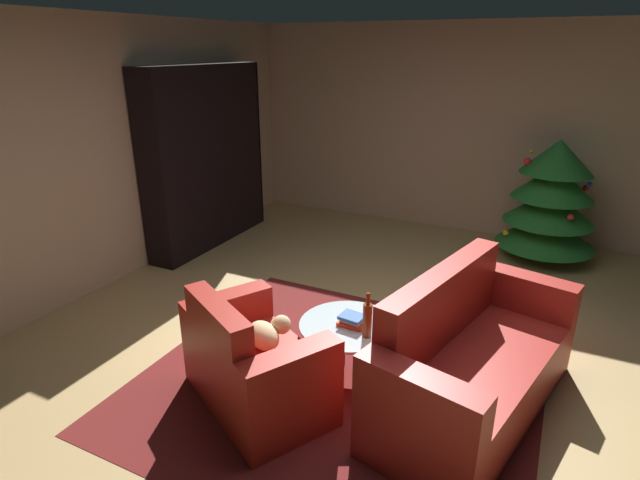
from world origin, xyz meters
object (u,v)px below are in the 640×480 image
armchair_red (254,365)px  book_stack_on_table (352,320)px  coffee_table (349,330)px  bookshelf_unit (213,159)px  bottle_on_table (367,319)px  decorated_tree (551,201)px  couch_red (470,365)px

armchair_red → book_stack_on_table: (0.49, 0.50, 0.21)m
coffee_table → book_stack_on_table: 0.09m
armchair_red → coffee_table: bearing=47.3°
coffee_table → book_stack_on_table: size_ratio=3.68×
bookshelf_unit → bottle_on_table: bookshelf_unit is taller
armchair_red → decorated_tree: decorated_tree is taller
bookshelf_unit → coffee_table: (2.62, -1.97, -0.60)m
armchair_red → bottle_on_table: 0.82m
bookshelf_unit → couch_red: bookshelf_unit is taller
couch_red → bottle_on_table: couch_red is taller
armchair_red → couch_red: (1.30, 0.60, 0.02)m
coffee_table → decorated_tree: 3.29m
bookshelf_unit → bottle_on_table: 3.50m
book_stack_on_table → armchair_red: bearing=-134.8°
coffee_table → decorated_tree: bearing=70.2°
couch_red → decorated_tree: (0.28, 2.99, 0.37)m
coffee_table → armchair_red: bearing=-132.7°
armchair_red → decorated_tree: (1.58, 3.59, 0.39)m
bottle_on_table → decorated_tree: bearing=73.5°
armchair_red → book_stack_on_table: 0.73m
coffee_table → book_stack_on_table: (0.03, -0.01, 0.09)m
bookshelf_unit → decorated_tree: bookshelf_unit is taller
bottle_on_table → armchair_red: bearing=-147.0°
book_stack_on_table → decorated_tree: decorated_tree is taller
book_stack_on_table → couch_red: bearing=7.5°
coffee_table → decorated_tree: decorated_tree is taller
bookshelf_unit → armchair_red: 3.36m
armchair_red → couch_red: couch_red is taller
bookshelf_unit → couch_red: 3.99m
couch_red → coffee_table: bearing=-173.3°
armchair_red → decorated_tree: size_ratio=0.91×
armchair_red → couch_red: bearing=24.9°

